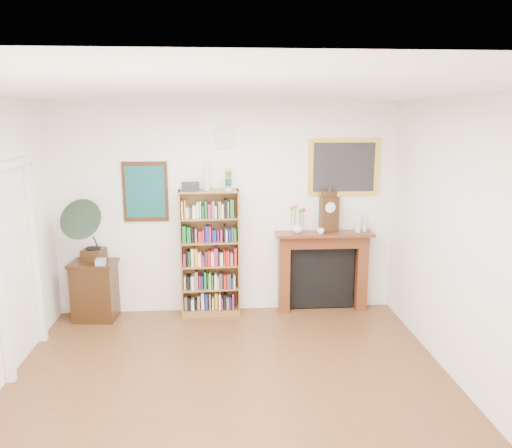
{
  "coord_description": "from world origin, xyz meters",
  "views": [
    {
      "loc": [
        -0.07,
        -4.01,
        2.61
      ],
      "look_at": [
        0.33,
        1.6,
        1.39
      ],
      "focal_mm": 35.0,
      "sensor_mm": 36.0,
      "label": 1
    }
  ],
  "objects_px": {
    "gramophone": "(89,227)",
    "teacup": "(321,231)",
    "bookshelf": "(210,246)",
    "bottle_left": "(358,223)",
    "mantel_clock": "(329,212)",
    "bottle_right": "(364,224)",
    "side_cabinet": "(95,291)",
    "flower_vase": "(297,228)",
    "fireplace": "(323,264)",
    "cd_stack": "(101,262)"
  },
  "relations": [
    {
      "from": "bookshelf",
      "to": "mantel_clock",
      "type": "distance_m",
      "value": 1.64
    },
    {
      "from": "mantel_clock",
      "to": "cd_stack",
      "type": "bearing_deg",
      "value": 173.11
    },
    {
      "from": "gramophone",
      "to": "bottle_right",
      "type": "relative_size",
      "value": 4.24
    },
    {
      "from": "side_cabinet",
      "to": "bottle_right",
      "type": "height_order",
      "value": "bottle_right"
    },
    {
      "from": "mantel_clock",
      "to": "bottle_right",
      "type": "xyz_separation_m",
      "value": [
        0.49,
        0.01,
        -0.16
      ]
    },
    {
      "from": "mantel_clock",
      "to": "bottle_right",
      "type": "bearing_deg",
      "value": -10.8
    },
    {
      "from": "gramophone",
      "to": "mantel_clock",
      "type": "height_order",
      "value": "mantel_clock"
    },
    {
      "from": "side_cabinet",
      "to": "bottle_left",
      "type": "distance_m",
      "value": 3.56
    },
    {
      "from": "cd_stack",
      "to": "mantel_clock",
      "type": "distance_m",
      "value": 3.0
    },
    {
      "from": "fireplace",
      "to": "bottle_left",
      "type": "height_order",
      "value": "bottle_left"
    },
    {
      "from": "fireplace",
      "to": "flower_vase",
      "type": "bearing_deg",
      "value": -170.55
    },
    {
      "from": "gramophone",
      "to": "teacup",
      "type": "distance_m",
      "value": 2.95
    },
    {
      "from": "flower_vase",
      "to": "bookshelf",
      "type": "bearing_deg",
      "value": -179.8
    },
    {
      "from": "bottle_right",
      "to": "teacup",
      "type": "bearing_deg",
      "value": -168.74
    },
    {
      "from": "mantel_clock",
      "to": "bottle_left",
      "type": "height_order",
      "value": "mantel_clock"
    },
    {
      "from": "gramophone",
      "to": "bottle_right",
      "type": "xyz_separation_m",
      "value": [
        3.56,
        0.2,
        -0.06
      ]
    },
    {
      "from": "bookshelf",
      "to": "fireplace",
      "type": "distance_m",
      "value": 1.55
    },
    {
      "from": "side_cabinet",
      "to": "teacup",
      "type": "relative_size",
      "value": 8.55
    },
    {
      "from": "side_cabinet",
      "to": "fireplace",
      "type": "relative_size",
      "value": 0.6
    },
    {
      "from": "gramophone",
      "to": "mantel_clock",
      "type": "xyz_separation_m",
      "value": [
        3.07,
        0.19,
        0.11
      ]
    },
    {
      "from": "bookshelf",
      "to": "bottle_left",
      "type": "xyz_separation_m",
      "value": [
        1.97,
        0.0,
        0.28
      ]
    },
    {
      "from": "flower_vase",
      "to": "bottle_right",
      "type": "xyz_separation_m",
      "value": [
        0.91,
        0.04,
        0.03
      ]
    },
    {
      "from": "cd_stack",
      "to": "mantel_clock",
      "type": "relative_size",
      "value": 0.22
    },
    {
      "from": "side_cabinet",
      "to": "fireplace",
      "type": "bearing_deg",
      "value": 7.57
    },
    {
      "from": "bookshelf",
      "to": "side_cabinet",
      "type": "xyz_separation_m",
      "value": [
        -1.5,
        -0.07,
        -0.55
      ]
    },
    {
      "from": "fireplace",
      "to": "bottle_left",
      "type": "xyz_separation_m",
      "value": [
        0.45,
        -0.06,
        0.58
      ]
    },
    {
      "from": "bookshelf",
      "to": "flower_vase",
      "type": "distance_m",
      "value": 1.18
    },
    {
      "from": "cd_stack",
      "to": "fireplace",
      "type": "bearing_deg",
      "value": 5.38
    },
    {
      "from": "bookshelf",
      "to": "gramophone",
      "type": "height_order",
      "value": "bookshelf"
    },
    {
      "from": "mantel_clock",
      "to": "teacup",
      "type": "distance_m",
      "value": 0.29
    },
    {
      "from": "bottle_left",
      "to": "bottle_right",
      "type": "relative_size",
      "value": 1.2
    },
    {
      "from": "mantel_clock",
      "to": "flower_vase",
      "type": "relative_size",
      "value": 3.84
    },
    {
      "from": "mantel_clock",
      "to": "flower_vase",
      "type": "distance_m",
      "value": 0.47
    },
    {
      "from": "side_cabinet",
      "to": "gramophone",
      "type": "distance_m",
      "value": 0.87
    },
    {
      "from": "cd_stack",
      "to": "side_cabinet",
      "type": "bearing_deg",
      "value": 133.57
    },
    {
      "from": "teacup",
      "to": "bookshelf",
      "type": "bearing_deg",
      "value": 176.99
    },
    {
      "from": "fireplace",
      "to": "mantel_clock",
      "type": "distance_m",
      "value": 0.72
    },
    {
      "from": "side_cabinet",
      "to": "gramophone",
      "type": "relative_size",
      "value": 0.92
    },
    {
      "from": "side_cabinet",
      "to": "flower_vase",
      "type": "distance_m",
      "value": 2.77
    },
    {
      "from": "side_cabinet",
      "to": "teacup",
      "type": "xyz_separation_m",
      "value": [
        2.95,
        -0.01,
        0.75
      ]
    },
    {
      "from": "side_cabinet",
      "to": "flower_vase",
      "type": "bearing_deg",
      "value": 6.67
    },
    {
      "from": "bottle_left",
      "to": "fireplace",
      "type": "bearing_deg",
      "value": 172.28
    },
    {
      "from": "teacup",
      "to": "gramophone",
      "type": "bearing_deg",
      "value": -178.52
    },
    {
      "from": "side_cabinet",
      "to": "bottle_left",
      "type": "relative_size",
      "value": 3.24
    },
    {
      "from": "cd_stack",
      "to": "flower_vase",
      "type": "height_order",
      "value": "flower_vase"
    },
    {
      "from": "bookshelf",
      "to": "bottle_right",
      "type": "xyz_separation_m",
      "value": [
        2.07,
        0.05,
        0.26
      ]
    },
    {
      "from": "bookshelf",
      "to": "cd_stack",
      "type": "bearing_deg",
      "value": -174.1
    },
    {
      "from": "teacup",
      "to": "bottle_right",
      "type": "height_order",
      "value": "bottle_right"
    },
    {
      "from": "bookshelf",
      "to": "bottle_right",
      "type": "distance_m",
      "value": 2.08
    },
    {
      "from": "gramophone",
      "to": "bottle_left",
      "type": "height_order",
      "value": "gramophone"
    }
  ]
}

